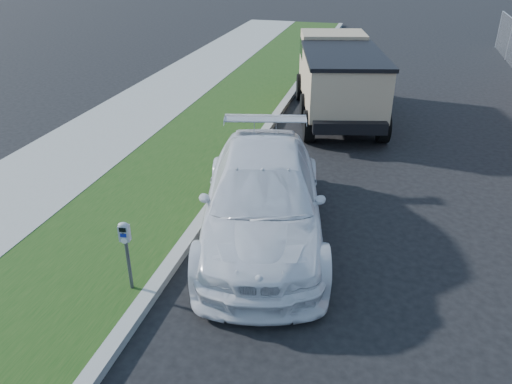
# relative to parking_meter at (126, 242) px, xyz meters

# --- Properties ---
(ground) EXTENTS (120.00, 120.00, 0.00)m
(ground) POSITION_rel_parking_meter_xyz_m (2.92, 1.18, -1.02)
(ground) COLOR black
(ground) RESTS_ON ground
(streetside) EXTENTS (6.12, 50.00, 0.15)m
(streetside) POSITION_rel_parking_meter_xyz_m (-2.65, 3.18, -0.95)
(streetside) COLOR gray
(streetside) RESTS_ON ground
(parking_meter) EXTENTS (0.19, 0.14, 1.25)m
(parking_meter) POSITION_rel_parking_meter_xyz_m (0.00, 0.00, 0.00)
(parking_meter) COLOR #3F4247
(parking_meter) RESTS_ON ground
(white_wagon) EXTENTS (3.44, 5.91, 1.61)m
(white_wagon) POSITION_rel_parking_meter_xyz_m (1.63, 2.39, -0.21)
(white_wagon) COLOR silver
(white_wagon) RESTS_ON ground
(dump_truck) EXTENTS (3.50, 6.23, 2.31)m
(dump_truck) POSITION_rel_parking_meter_xyz_m (2.12, 10.04, 0.28)
(dump_truck) COLOR black
(dump_truck) RESTS_ON ground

